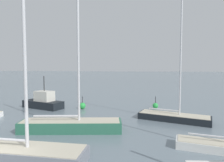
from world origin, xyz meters
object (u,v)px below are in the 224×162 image
object	(u,v)px
sailboat_2	(71,123)
fishing_boat_1	(43,102)
channel_buoy_2	(82,106)
channel_buoy_1	(155,106)
sailboat_6	(174,115)
sailboat_5	(17,150)

from	to	relation	value
sailboat_2	fishing_boat_1	size ratio (longest dim) A/B	2.26
channel_buoy_2	sailboat_2	bearing A→B (deg)	-69.19
fishing_boat_1	channel_buoy_1	world-z (taller)	fishing_boat_1
sailboat_6	channel_buoy_1	distance (m)	5.21
fishing_boat_1	channel_buoy_2	distance (m)	4.69
sailboat_2	channel_buoy_2	bearing A→B (deg)	92.12
sailboat_2	sailboat_6	bearing A→B (deg)	18.02
sailboat_2	channel_buoy_1	xyz separation A→B (m)	(5.16, 10.16, -0.28)
sailboat_2	sailboat_5	bearing A→B (deg)	-111.67
sailboat_2	sailboat_5	world-z (taller)	sailboat_2
sailboat_6	fishing_boat_1	bearing A→B (deg)	-174.93
sailboat_5	fishing_boat_1	size ratio (longest dim) A/B	2.18
channel_buoy_1	channel_buoy_2	world-z (taller)	channel_buoy_2
sailboat_2	sailboat_5	xyz separation A→B (m)	(-0.25, -4.86, -0.05)
sailboat_2	channel_buoy_2	world-z (taller)	sailboat_2
sailboat_5	sailboat_6	distance (m)	12.66
sailboat_5	channel_buoy_2	distance (m)	12.45
sailboat_5	channel_buoy_1	world-z (taller)	sailboat_5
sailboat_5	channel_buoy_1	size ratio (longest dim) A/B	8.10
sailboat_2	sailboat_5	distance (m)	4.86
sailboat_6	fishing_boat_1	distance (m)	14.60
sailboat_5	channel_buoy_1	distance (m)	15.96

